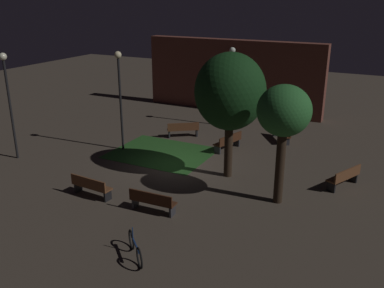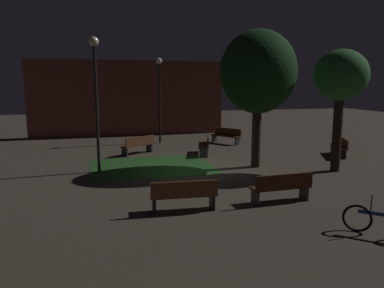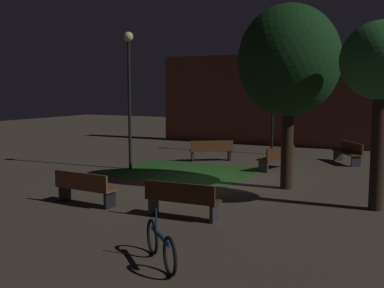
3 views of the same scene
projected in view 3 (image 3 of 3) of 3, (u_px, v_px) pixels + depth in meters
The scene contains 13 objects.
ground_plane at pixel (208, 180), 15.74m from camera, with size 60.00×60.00×0.00m, color #473D33.
grass_lawn at pixel (185, 172), 17.38m from camera, with size 5.00×4.05×0.01m, color #23511E.
bench_by_lamp at pixel (84, 187), 12.37m from camera, with size 1.83×0.60×0.88m.
bench_back_row at pixel (182, 199), 11.05m from camera, with size 1.82×0.55×0.88m.
bench_front_left at pixel (349, 152), 19.22m from camera, with size 1.43×1.75×0.88m.
bench_front_right at pixel (211, 150), 19.91m from camera, with size 1.74×1.44×0.88m.
bench_path_side at pixel (278, 157), 17.74m from camera, with size 0.97×1.86×0.88m.
tree_left_canopy at pixel (382, 64), 11.50m from camera, with size 2.03×2.03×4.70m.
tree_right_canopy at pixel (289, 61), 14.03m from camera, with size 3.05×3.05×5.54m.
lamp_post_near_wall at pixel (273, 84), 21.67m from camera, with size 0.36×0.36×4.85m.
lamp_post_path_center at pixel (129, 78), 17.60m from camera, with size 0.36×0.36×5.13m.
bicycle at pixel (161, 245), 8.18m from camera, with size 1.32×1.22×0.93m.
building_wall_backdrop at pixel (269, 100), 25.65m from camera, with size 12.61×0.80×4.90m, color brown.
Camera 3 is at (6.65, -14.00, 3.04)m, focal length 44.18 mm.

